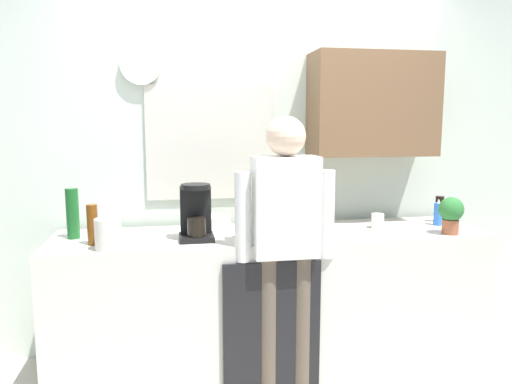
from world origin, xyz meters
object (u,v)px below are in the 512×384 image
object	(u,v)px
cup_white_mug	(378,221)
bottle_dark_sauce	(439,209)
bottle_clear_soda	(272,209)
bottle_olive_oil	(321,218)
potted_plant	(451,213)
person_at_sink	(285,233)
mixing_bowl	(214,222)
storage_canister	(108,234)
bottle_amber_beer	(92,225)
bottle_green_wine	(73,213)
coffee_maker	(196,214)
bottle_red_vinegar	(267,211)
dish_soap	(438,214)

from	to	relation	value
cup_white_mug	bottle_dark_sauce	bearing A→B (deg)	13.05
bottle_clear_soda	bottle_olive_oil	bearing A→B (deg)	-46.68
potted_plant	person_at_sink	world-z (taller)	person_at_sink
bottle_olive_oil	person_at_sink	distance (m)	0.27
mixing_bowl	storage_canister	size ratio (longest dim) A/B	1.29
bottle_clear_soda	mixing_bowl	world-z (taller)	bottle_clear_soda
bottle_amber_beer	cup_white_mug	size ratio (longest dim) A/B	2.42
bottle_green_wine	bottle_olive_oil	xyz separation A→B (m)	(1.44, -0.26, -0.02)
bottle_dark_sauce	storage_canister	distance (m)	2.20
mixing_bowl	potted_plant	world-z (taller)	potted_plant
coffee_maker	storage_canister	distance (m)	0.51
coffee_maker	bottle_red_vinegar	xyz separation A→B (m)	(0.48, 0.24, -0.04)
bottle_clear_soda	potted_plant	size ratio (longest dim) A/B	1.22
coffee_maker	storage_canister	size ratio (longest dim) A/B	1.94
coffee_maker	mixing_bowl	distance (m)	0.33
dish_soap	person_at_sink	distance (m)	1.18
bottle_olive_oil	bottle_clear_soda	bearing A→B (deg)	133.32
bottle_clear_soda	bottle_olive_oil	distance (m)	0.35
bottle_clear_soda	storage_canister	world-z (taller)	bottle_clear_soda
bottle_green_wine	cup_white_mug	size ratio (longest dim) A/B	3.16
bottle_red_vinegar	storage_canister	size ratio (longest dim) A/B	1.29
coffee_maker	bottle_clear_soda	size ratio (longest dim) A/B	1.18
bottle_green_wine	dish_soap	world-z (taller)	bottle_green_wine
bottle_olive_oil	storage_canister	size ratio (longest dim) A/B	1.47
bottle_red_vinegar	storage_canister	world-z (taller)	bottle_red_vinegar
bottle_dark_sauce	storage_canister	xyz separation A→B (m)	(-2.17, -0.37, -0.00)
dish_soap	person_at_sink	world-z (taller)	person_at_sink
bottle_clear_soda	bottle_red_vinegar	xyz separation A→B (m)	(-0.01, 0.11, -0.03)
storage_canister	person_at_sink	size ratio (longest dim) A/B	0.11
potted_plant	storage_canister	bearing A→B (deg)	-179.61
storage_canister	bottle_clear_soda	bearing A→B (deg)	16.71
dish_soap	storage_canister	distance (m)	2.11
bottle_dark_sauce	cup_white_mug	xyz separation A→B (m)	(-0.51, -0.12, -0.04)
mixing_bowl	coffee_maker	bearing A→B (deg)	-114.93
bottle_red_vinegar	mixing_bowl	distance (m)	0.35
bottle_red_vinegar	mixing_bowl	size ratio (longest dim) A/B	1.00
bottle_clear_soda	dish_soap	world-z (taller)	bottle_clear_soda
bottle_red_vinegar	person_at_sink	size ratio (longest dim) A/B	0.14
storage_canister	person_at_sink	xyz separation A→B (m)	(0.97, -0.07, -0.02)
coffee_maker	cup_white_mug	size ratio (longest dim) A/B	3.47
bottle_amber_beer	person_at_sink	size ratio (longest dim) A/B	0.14
bottle_red_vinegar	storage_canister	xyz separation A→B (m)	(-0.96, -0.40, -0.02)
coffee_maker	bottle_dark_sauce	distance (m)	1.70
bottle_amber_beer	bottle_clear_soda	bearing A→B (deg)	8.94
mixing_bowl	dish_soap	size ratio (longest dim) A/B	1.22
bottle_clear_soda	bottle_red_vinegar	world-z (taller)	bottle_clear_soda
bottle_clear_soda	person_at_sink	world-z (taller)	person_at_sink
coffee_maker	bottle_amber_beer	bearing A→B (deg)	-176.23
bottle_amber_beer	person_at_sink	distance (m)	1.08
bottle_green_wine	cup_white_mug	distance (m)	1.90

